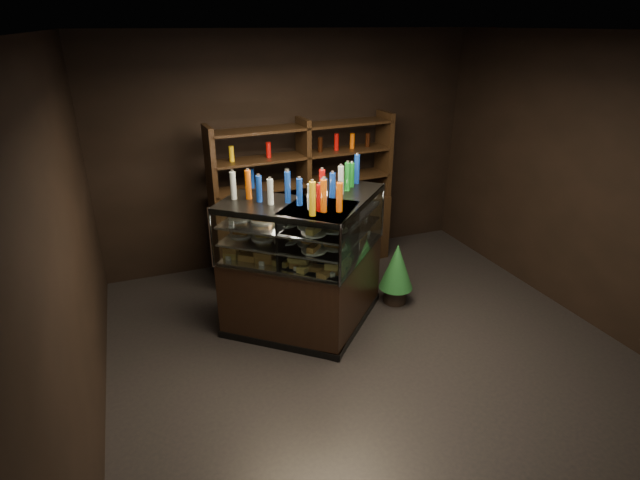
% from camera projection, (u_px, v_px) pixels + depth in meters
% --- Properties ---
extents(ground, '(5.00, 5.00, 0.00)m').
position_uv_depth(ground, '(371.00, 352.00, 5.04)').
color(ground, black).
rests_on(ground, ground).
extents(room_shell, '(5.02, 5.02, 3.01)m').
position_uv_depth(room_shell, '(380.00, 165.00, 4.26)').
color(room_shell, black).
rests_on(room_shell, ground).
extents(display_case, '(1.96, 1.43, 1.46)m').
position_uv_depth(display_case, '(311.00, 287.00, 5.27)').
color(display_case, black).
rests_on(display_case, ground).
extents(food_display, '(1.56, 0.98, 0.45)m').
position_uv_depth(food_display, '(311.00, 234.00, 5.02)').
color(food_display, gold).
rests_on(food_display, display_case).
extents(bottles_top, '(1.38, 0.84, 0.30)m').
position_uv_depth(bottles_top, '(310.00, 187.00, 4.83)').
color(bottles_top, '#0F38B2').
rests_on(bottles_top, display_case).
extents(potted_conifer, '(0.40, 0.40, 0.85)m').
position_uv_depth(potted_conifer, '(397.00, 265.00, 5.76)').
color(potted_conifer, black).
rests_on(potted_conifer, ground).
extents(back_shelving, '(2.41, 0.57, 2.00)m').
position_uv_depth(back_shelving, '(304.00, 225.00, 6.55)').
color(back_shelving, black).
rests_on(back_shelving, ground).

